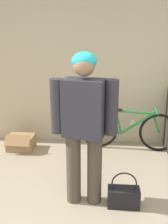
{
  "coord_description": "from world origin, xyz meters",
  "views": [
    {
      "loc": [
        0.07,
        -1.69,
        1.9
      ],
      "look_at": [
        -0.14,
        0.89,
        1.08
      ],
      "focal_mm": 42.0,
      "sensor_mm": 36.0,
      "label": 1
    }
  ],
  "objects_px": {
    "bicycle": "(128,130)",
    "cardboard_box": "(21,142)",
    "person": "(84,120)",
    "handbag": "(124,196)"
  },
  "relations": [
    {
      "from": "bicycle",
      "to": "cardboard_box",
      "type": "xyz_separation_m",
      "value": [
        -1.75,
        -0.15,
        -0.23
      ]
    },
    {
      "from": "person",
      "to": "handbag",
      "type": "height_order",
      "value": "person"
    },
    {
      "from": "cardboard_box",
      "to": "handbag",
      "type": "bearing_deg",
      "value": -39.94
    },
    {
      "from": "person",
      "to": "bicycle",
      "type": "bearing_deg",
      "value": 80.06
    },
    {
      "from": "bicycle",
      "to": "handbag",
      "type": "height_order",
      "value": "bicycle"
    },
    {
      "from": "person",
      "to": "cardboard_box",
      "type": "bearing_deg",
      "value": 145.01
    },
    {
      "from": "handbag",
      "to": "cardboard_box",
      "type": "xyz_separation_m",
      "value": [
        -1.59,
        1.33,
        -0.01
      ]
    },
    {
      "from": "person",
      "to": "handbag",
      "type": "distance_m",
      "value": 0.97
    },
    {
      "from": "cardboard_box",
      "to": "bicycle",
      "type": "bearing_deg",
      "value": 4.88
    },
    {
      "from": "person",
      "to": "cardboard_box",
      "type": "xyz_separation_m",
      "value": [
        -1.15,
        1.27,
        -0.87
      ]
    }
  ]
}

